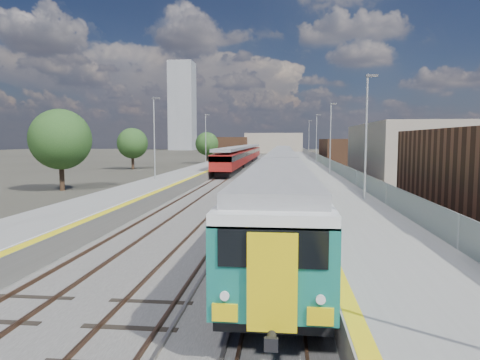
# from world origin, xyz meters

# --- Properties ---
(ground) EXTENTS (320.00, 320.00, 0.00)m
(ground) POSITION_xyz_m (0.00, 50.00, 0.00)
(ground) COLOR #47443A
(ground) RESTS_ON ground
(ballast_bed) EXTENTS (10.50, 155.00, 0.06)m
(ballast_bed) POSITION_xyz_m (-2.25, 52.50, 0.03)
(ballast_bed) COLOR #565451
(ballast_bed) RESTS_ON ground
(tracks) EXTENTS (8.96, 160.00, 0.17)m
(tracks) POSITION_xyz_m (-1.65, 54.18, 0.11)
(tracks) COLOR #4C3323
(tracks) RESTS_ON ground
(platform_right) EXTENTS (4.70, 155.00, 8.52)m
(platform_right) POSITION_xyz_m (5.28, 52.49, 0.54)
(platform_right) COLOR slate
(platform_right) RESTS_ON ground
(platform_left) EXTENTS (4.30, 155.00, 8.52)m
(platform_left) POSITION_xyz_m (-9.05, 52.49, 0.52)
(platform_left) COLOR slate
(platform_left) RESTS_ON ground
(buildings) EXTENTS (72.00, 185.50, 40.00)m
(buildings) POSITION_xyz_m (-18.12, 138.60, 10.70)
(buildings) COLOR brown
(buildings) RESTS_ON ground
(green_train) EXTENTS (2.66, 74.17, 2.93)m
(green_train) POSITION_xyz_m (1.50, 40.66, 2.06)
(green_train) COLOR black
(green_train) RESTS_ON ground
(red_train) EXTENTS (2.73, 55.37, 3.44)m
(red_train) POSITION_xyz_m (-5.50, 71.05, 2.04)
(red_train) COLOR black
(red_train) RESTS_ON ground
(tree_a) EXTENTS (5.47, 5.47, 7.41)m
(tree_a) POSITION_xyz_m (-18.42, 32.42, 4.66)
(tree_a) COLOR #382619
(tree_a) RESTS_ON ground
(tree_b) EXTENTS (4.79, 4.79, 6.49)m
(tree_b) POSITION_xyz_m (-22.04, 60.80, 4.08)
(tree_b) COLOR #382619
(tree_b) RESTS_ON ground
(tree_c) EXTENTS (4.53, 4.53, 6.14)m
(tree_c) POSITION_xyz_m (-13.43, 78.66, 3.87)
(tree_c) COLOR #382619
(tree_c) RESTS_ON ground
(tree_d) EXTENTS (4.32, 4.32, 5.86)m
(tree_d) POSITION_xyz_m (21.26, 60.66, 3.68)
(tree_d) COLOR #382619
(tree_d) RESTS_ON ground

